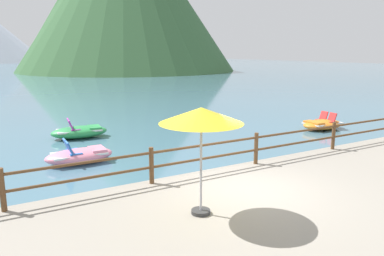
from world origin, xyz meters
name	(u,v)px	position (x,y,z in m)	size (l,w,h in m)	color
ground_plane	(30,84)	(0.00, 40.00, 0.00)	(200.00, 200.00, 0.00)	#477084
promenade_dock	(311,236)	(0.00, -2.20, 0.20)	(28.00, 8.00, 0.40)	gray
dock_railing	(208,153)	(0.00, 1.55, 0.97)	(23.92, 0.12, 0.95)	brown
beach_umbrella	(201,117)	(-1.55, -0.63, 2.45)	(1.70, 1.70, 2.24)	#B2B2B7
pedal_boat_0	(80,132)	(-1.65, 9.39, 0.28)	(2.49, 1.43, 0.86)	green
pedal_boat_1	(322,124)	(8.98, 5.37, 0.25)	(2.21, 1.35, 0.82)	orange
pedal_boat_3	(80,155)	(-2.55, 5.64, 0.26)	(2.27, 1.20, 0.83)	pink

